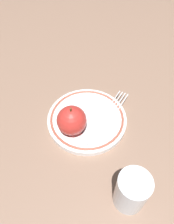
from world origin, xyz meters
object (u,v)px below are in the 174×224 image
at_px(drinking_glass, 132,191).
at_px(plate, 87,119).
at_px(fork, 107,118).
at_px(apple_red_whole, 72,120).

bearing_deg(drinking_glass, plate, -40.91).
xyz_separation_m(plate, drinking_glass, (-0.16, 0.14, 0.04)).
bearing_deg(plate, fork, -158.66).
distance_m(apple_red_whole, fork, 0.10).
relative_size(fork, drinking_glass, 2.07).
xyz_separation_m(apple_red_whole, drinking_glass, (-0.17, 0.09, -0.01)).
height_order(plate, apple_red_whole, apple_red_whole).
bearing_deg(apple_red_whole, plate, -108.18).
xyz_separation_m(plate, apple_red_whole, (0.02, 0.05, 0.04)).
height_order(apple_red_whole, fork, apple_red_whole).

